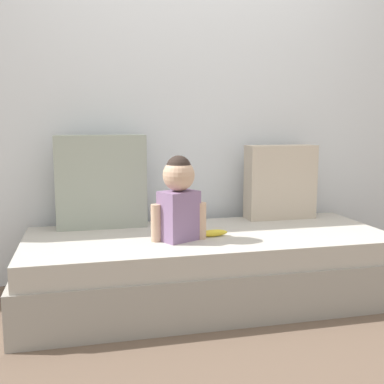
{
  "coord_description": "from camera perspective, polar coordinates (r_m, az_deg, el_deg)",
  "views": [
    {
      "loc": [
        -0.71,
        -2.55,
        1.04
      ],
      "look_at": [
        -0.1,
        0.0,
        0.65
      ],
      "focal_mm": 43.5,
      "sensor_mm": 36.0,
      "label": 1
    }
  ],
  "objects": [
    {
      "name": "throw_pillow_right",
      "position": [
        3.19,
        10.77,
        1.22
      ],
      "size": [
        0.47,
        0.16,
        0.49
      ],
      "primitive_type": "cube",
      "color": "#C1B29E",
      "rests_on": "couch"
    },
    {
      "name": "banana",
      "position": [
        2.66,
        2.63,
        -5.05
      ],
      "size": [
        0.17,
        0.06,
        0.04
      ],
      "primitive_type": "ellipsoid",
      "rotation": [
        0.0,
        0.0,
        0.09
      ],
      "color": "yellow",
      "rests_on": "couch"
    },
    {
      "name": "toddler",
      "position": [
        2.53,
        -1.64,
        -0.54
      ],
      "size": [
        0.31,
        0.22,
        0.47
      ],
      "color": "gray",
      "rests_on": "couch"
    },
    {
      "name": "couch",
      "position": [
        2.78,
        2.0,
        -9.18
      ],
      "size": [
        2.15,
        0.86,
        0.4
      ],
      "color": "#9C978F",
      "rests_on": "ground"
    },
    {
      "name": "back_wall",
      "position": [
        3.19,
        -0.63,
        11.25
      ],
      "size": [
        5.35,
        0.1,
        2.39
      ],
      "primitive_type": "cube",
      "color": "silver",
      "rests_on": "ground"
    },
    {
      "name": "throw_pillow_left",
      "position": [
        2.91,
        -11.07,
        1.27
      ],
      "size": [
        0.54,
        0.16,
        0.57
      ],
      "primitive_type": "cube",
      "color": "#99A393",
      "rests_on": "couch"
    },
    {
      "name": "ground_plane",
      "position": [
        2.84,
        1.98,
        -12.96
      ],
      "size": [
        12.0,
        12.0,
        0.0
      ],
      "primitive_type": "plane",
      "color": "brown"
    }
  ]
}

